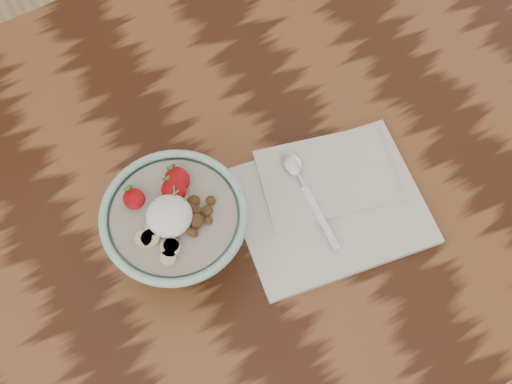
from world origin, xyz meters
TOP-DOWN VIEW (x-y plane):
  - table at (0.00, 0.00)cm, footprint 160.00×90.00cm
  - breakfast_bowl at (-4.12, -6.21)cm, footprint 19.70×19.70cm
  - napkin at (18.12, -10.82)cm, footprint 30.10×26.18cm
  - spoon at (15.87, -5.84)cm, footprint 3.55×17.17cm

SIDE VIEW (x-z plane):
  - table at x=0.00cm, z-range 28.20..103.20cm
  - napkin at x=18.12cm, z-range 74.87..76.52cm
  - spoon at x=15.87cm, z-range 76.58..77.47cm
  - breakfast_bowl at x=-4.12cm, z-range 74.99..88.45cm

